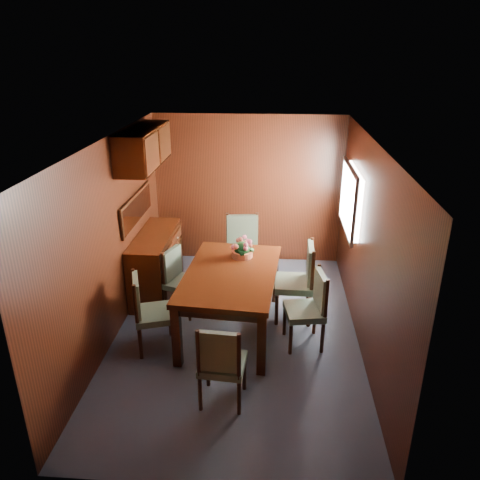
# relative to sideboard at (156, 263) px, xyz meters

# --- Properties ---
(ground) EXTENTS (4.50, 4.50, 0.00)m
(ground) POSITION_rel_sideboard_xyz_m (1.25, -1.00, -0.45)
(ground) COLOR #363B49
(ground) RESTS_ON ground
(room_shell) EXTENTS (3.06, 4.52, 2.41)m
(room_shell) POSITION_rel_sideboard_xyz_m (1.15, -0.67, 1.18)
(room_shell) COLOR black
(room_shell) RESTS_ON ground
(sideboard) EXTENTS (0.48, 1.40, 0.90)m
(sideboard) POSITION_rel_sideboard_xyz_m (0.00, 0.00, 0.00)
(sideboard) COLOR black
(sideboard) RESTS_ON ground
(dining_table) EXTENTS (1.22, 1.82, 0.82)m
(dining_table) POSITION_rel_sideboard_xyz_m (1.18, -0.92, 0.25)
(dining_table) COLOR black
(dining_table) RESTS_ON ground
(chair_left_near) EXTENTS (0.56, 0.57, 0.96)m
(chair_left_near) POSITION_rel_sideboard_xyz_m (0.24, -1.38, 0.08)
(chair_left_near) COLOR black
(chair_left_near) RESTS_ON ground
(chair_left_far) EXTENTS (0.53, 0.54, 0.91)m
(chair_left_far) POSITION_rel_sideboard_xyz_m (0.44, -0.50, 0.05)
(chair_left_far) COLOR black
(chair_left_far) RESTS_ON ground
(chair_right_near) EXTENTS (0.50, 0.52, 0.96)m
(chair_right_near) POSITION_rel_sideboard_xyz_m (2.14, -1.15, 0.08)
(chair_right_near) COLOR black
(chair_right_near) RESTS_ON ground
(chair_right_far) EXTENTS (0.49, 0.51, 1.06)m
(chair_right_far) POSITION_rel_sideboard_xyz_m (2.04, -0.55, 0.14)
(chair_right_far) COLOR black
(chair_right_far) RESTS_ON ground
(chair_head) EXTENTS (0.47, 0.46, 0.94)m
(chair_head) POSITION_rel_sideboard_xyz_m (1.20, -2.27, 0.07)
(chair_head) COLOR black
(chair_head) RESTS_ON ground
(chair_foot) EXTENTS (0.56, 0.54, 1.07)m
(chair_foot) POSITION_rel_sideboard_xyz_m (1.22, 0.39, 0.14)
(chair_foot) COLOR black
(chair_foot) RESTS_ON ground
(flower_centerpiece) EXTENTS (0.29, 0.29, 0.29)m
(flower_centerpiece) POSITION_rel_sideboard_xyz_m (1.28, -0.47, 0.51)
(flower_centerpiece) COLOR #CA663E
(flower_centerpiece) RESTS_ON dining_table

